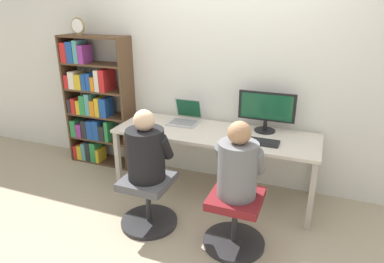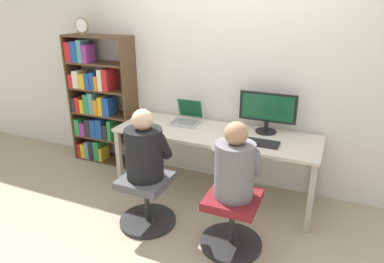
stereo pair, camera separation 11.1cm
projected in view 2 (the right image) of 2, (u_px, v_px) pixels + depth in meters
The scene contains 13 objects.
ground_plane at pixel (203, 209), 3.43m from camera, with size 14.00×14.00×0.00m, color tan.
wall_back at pixel (230, 67), 3.61m from camera, with size 10.00×0.05×2.60m.
desk at pixel (216, 138), 3.50m from camera, with size 2.07×0.68×0.70m.
desktop_monitor at pixel (267, 111), 3.41m from camera, with size 0.57×0.21×0.41m.
laptop at pixel (186, 118), 3.74m from camera, with size 0.31×0.32×0.25m.
keyboard at pixel (258, 142), 3.20m from camera, with size 0.40×0.16×0.03m.
computer_mouse_by_keyboard at pixel (231, 137), 3.30m from camera, with size 0.07×0.09×0.04m.
office_chair_left at pixel (232, 219), 2.84m from camera, with size 0.53×0.53×0.48m.
office_chair_right at pixel (147, 199), 3.13m from camera, with size 0.53×0.53×0.48m.
person_at_monitor at pixel (235, 166), 2.66m from camera, with size 0.39×0.33×0.63m.
person_at_laptop at pixel (144, 150), 2.96m from camera, with size 0.41×0.34×0.63m.
bookshelf at pixel (96, 103), 4.24m from camera, with size 0.84×0.29×1.58m.
desk_clock at pixel (82, 26), 3.87m from camera, with size 0.18×0.03×0.20m.
Camera 2 is at (1.06, -2.73, 1.95)m, focal length 32.00 mm.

